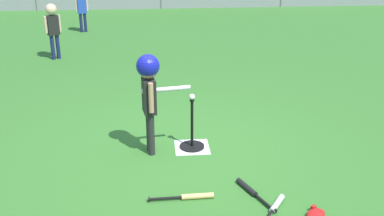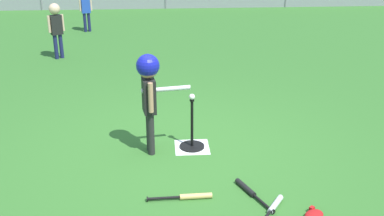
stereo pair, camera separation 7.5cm
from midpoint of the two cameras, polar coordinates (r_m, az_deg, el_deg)
The scene contains 11 objects.
ground_plane at distance 5.92m, azimuth -1.17°, elevation -5.41°, with size 60.00×60.00×0.00m, color #336B28.
home_plate at distance 6.04m, azimuth 0.36°, elevation -4.80°, with size 0.44×0.44×0.01m, color white.
batting_tee at distance 5.99m, azimuth 0.36°, elevation -3.95°, with size 0.32×0.32×0.66m.
baseball_on_tee at distance 5.76m, azimuth 0.37°, elevation 1.38°, with size 0.07×0.07×0.07m, color white.
batter_child at distance 5.59m, azimuth -4.91°, elevation 2.96°, with size 0.65×0.36×1.28m.
fielder_deep_center at distance 10.11m, azimuth -16.14°, elevation 9.93°, with size 0.30×0.23×1.16m.
fielder_near_right at distance 12.51m, azimuth -12.76°, elevation 12.28°, with size 0.31×0.22×1.09m.
spare_bat_silver at distance 4.89m, azimuth 10.35°, elevation -11.91°, with size 0.40×0.55×0.06m.
spare_bat_wood at distance 4.99m, azimuth 0.09°, elevation -10.80°, with size 0.69×0.08×0.06m.
spare_bat_black at distance 5.12m, azimuth 7.43°, elevation -10.03°, with size 0.32×0.65×0.06m.
glove_by_plate at distance 4.87m, azimuth 15.16°, elevation -12.55°, with size 0.27×0.26×0.07m.
Camera 2 is at (-0.21, -5.25, 2.74)m, focal length 43.50 mm.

